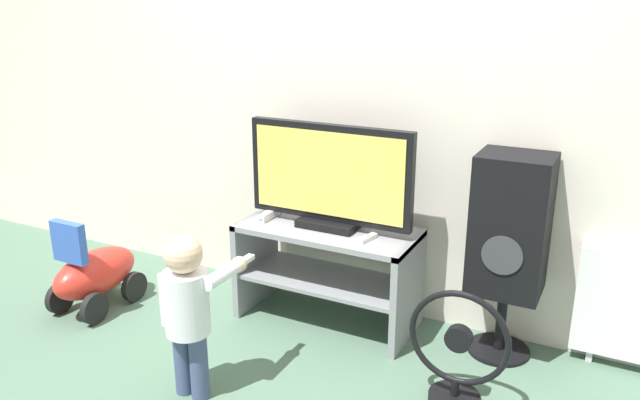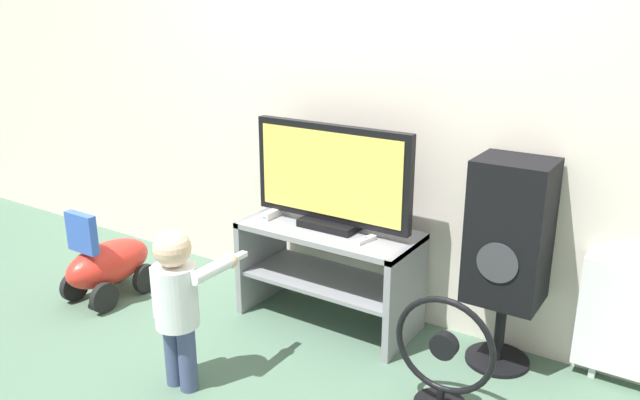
# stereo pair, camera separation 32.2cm
# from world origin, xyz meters

# --- Properties ---
(ground_plane) EXTENTS (16.00, 16.00, 0.00)m
(ground_plane) POSITION_xyz_m (0.00, 0.00, 0.00)
(ground_plane) COLOR #4C6B56
(wall_back) EXTENTS (10.00, 0.06, 2.60)m
(wall_back) POSITION_xyz_m (0.00, 0.52, 1.30)
(wall_back) COLOR silver
(wall_back) RESTS_ON ground_plane
(tv_stand) EXTENTS (0.97, 0.44, 0.55)m
(tv_stand) POSITION_xyz_m (0.00, 0.22, 0.36)
(tv_stand) COLOR gray
(tv_stand) RESTS_ON ground_plane
(television) EXTENTS (0.92, 0.20, 0.56)m
(television) POSITION_xyz_m (0.00, 0.24, 0.83)
(television) COLOR black
(television) RESTS_ON tv_stand
(game_console) EXTENTS (0.04, 0.20, 0.04)m
(game_console) POSITION_xyz_m (-0.36, 0.22, 0.57)
(game_console) COLOR white
(game_console) RESTS_ON tv_stand
(remote_primary) EXTENTS (0.06, 0.13, 0.03)m
(remote_primary) POSITION_xyz_m (0.26, 0.15, 0.56)
(remote_primary) COLOR white
(remote_primary) RESTS_ON tv_stand
(child) EXTENTS (0.30, 0.45, 0.78)m
(child) POSITION_xyz_m (-0.23, -0.67, 0.46)
(child) COLOR #3F4C72
(child) RESTS_ON ground_plane
(speaker_tower) EXTENTS (0.35, 0.31, 1.04)m
(speaker_tower) POSITION_xyz_m (0.93, 0.33, 0.67)
(speaker_tower) COLOR black
(speaker_tower) RESTS_ON ground_plane
(floor_fan) EXTENTS (0.45, 0.23, 0.55)m
(floor_fan) POSITION_xyz_m (0.85, -0.20, 0.25)
(floor_fan) COLOR black
(floor_fan) RESTS_ON ground_plane
(ride_on_toy) EXTENTS (0.31, 0.56, 0.57)m
(ride_on_toy) POSITION_xyz_m (-1.27, -0.26, 0.22)
(ride_on_toy) COLOR red
(ride_on_toy) RESTS_ON ground_plane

